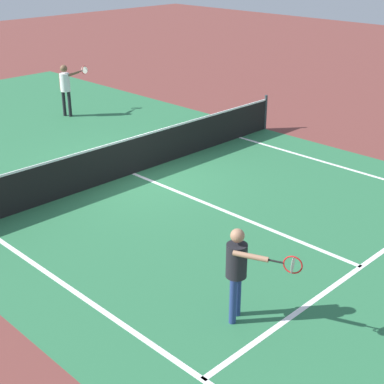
% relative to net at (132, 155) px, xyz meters
% --- Properties ---
extents(ground_plane, '(60.00, 60.00, 0.00)m').
position_rel_net_xyz_m(ground_plane, '(0.00, 0.00, -0.49)').
color(ground_plane, brown).
extents(court_surface_inbounds, '(10.62, 24.40, 0.00)m').
position_rel_net_xyz_m(court_surface_inbounds, '(0.00, 0.00, -0.49)').
color(court_surface_inbounds, '#2D7247').
rests_on(court_surface_inbounds, ground_plane).
extents(line_sideline_left, '(0.10, 11.89, 0.01)m').
position_rel_net_xyz_m(line_sideline_left, '(-4.11, -5.95, -0.49)').
color(line_sideline_left, white).
rests_on(line_sideline_left, ground_plane).
extents(line_service_near, '(8.22, 0.10, 0.01)m').
position_rel_net_xyz_m(line_service_near, '(0.00, -6.40, -0.49)').
color(line_service_near, white).
rests_on(line_service_near, ground_plane).
extents(line_center_service, '(0.10, 6.40, 0.01)m').
position_rel_net_xyz_m(line_center_service, '(0.00, -3.20, -0.49)').
color(line_center_service, white).
rests_on(line_center_service, ground_plane).
extents(net, '(10.69, 0.09, 1.07)m').
position_rel_net_xyz_m(net, '(0.00, 0.00, 0.00)').
color(net, '#33383D').
rests_on(net, ground_plane).
extents(player_near, '(0.48, 1.17, 1.56)m').
position_rel_net_xyz_m(player_near, '(-2.77, -5.83, 0.47)').
color(player_near, navy).
rests_on(player_near, ground_plane).
extents(player_far, '(1.22, 0.49, 1.70)m').
position_rel_net_xyz_m(player_far, '(1.82, 5.56, 0.57)').
color(player_far, black).
rests_on(player_far, ground_plane).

